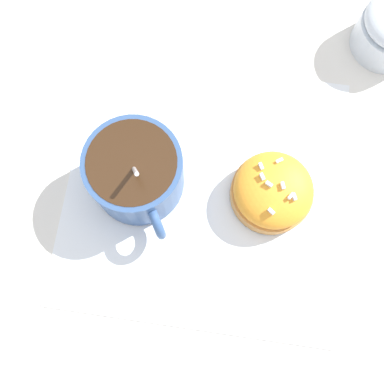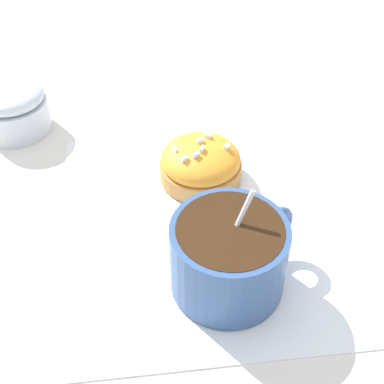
# 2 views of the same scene
# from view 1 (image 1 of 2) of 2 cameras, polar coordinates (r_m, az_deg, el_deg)

# --- Properties ---
(ground_plane) EXTENTS (3.00, 3.00, 0.00)m
(ground_plane) POSITION_cam_1_polar(r_m,az_deg,el_deg) (0.47, 1.72, 0.33)
(ground_plane) COLOR silver
(paper_napkin) EXTENTS (0.30, 0.29, 0.00)m
(paper_napkin) POSITION_cam_1_polar(r_m,az_deg,el_deg) (0.47, 1.73, 0.38)
(paper_napkin) COLOR white
(paper_napkin) RESTS_ON ground_plane
(coffee_cup) EXTENTS (0.09, 0.11, 0.09)m
(coffee_cup) POSITION_cam_1_polar(r_m,az_deg,el_deg) (0.44, -7.02, 2.64)
(coffee_cup) COLOR #335184
(coffee_cup) RESTS_ON paper_napkin
(frosted_pastry) EXTENTS (0.08, 0.08, 0.04)m
(frosted_pastry) POSITION_cam_1_polar(r_m,az_deg,el_deg) (0.46, 10.28, -0.06)
(frosted_pastry) COLOR #C18442
(frosted_pastry) RESTS_ON paper_napkin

